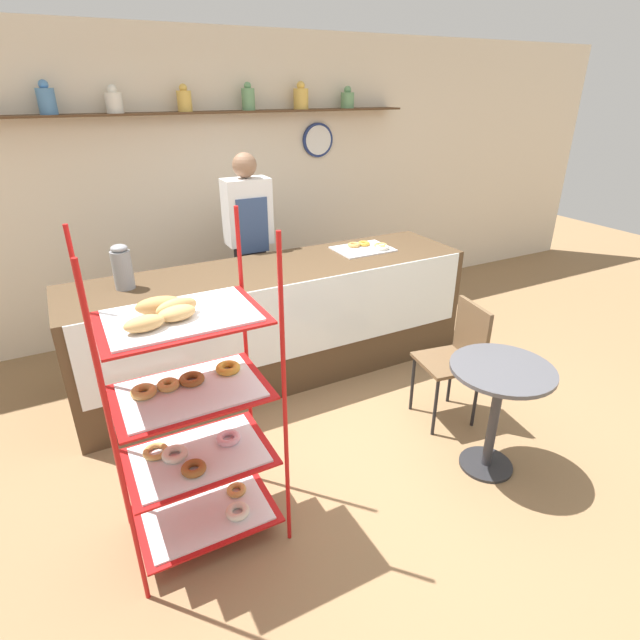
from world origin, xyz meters
The scene contains 9 objects.
ground_plane centered at (0.00, 0.00, 0.00)m, with size 14.00×14.00×0.00m, color olive.
back_wall centered at (0.00, 2.50, 1.37)m, with size 10.00×0.30×2.70m.
display_counter centered at (0.00, 1.16, 0.47)m, with size 3.18×0.79×0.94m.
pastry_rack centered at (-1.03, -0.21, 0.78)m, with size 0.77×0.53×1.70m.
person_worker centered at (0.03, 1.80, 0.95)m, with size 0.39×0.23×1.73m.
cafe_table centered at (0.70, -0.55, 0.54)m, with size 0.61×0.61×0.73m.
cafe_chair centered at (0.88, -0.01, 0.54)m, with size 0.44×0.44×0.88m.
coffee_carafe centered at (-1.10, 1.24, 1.09)m, with size 0.13×0.13×0.32m.
donut_tray_counter centered at (0.89, 1.23, 0.96)m, with size 0.48×0.36×0.05m.
Camera 1 is at (-1.42, -2.27, 2.22)m, focal length 28.00 mm.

